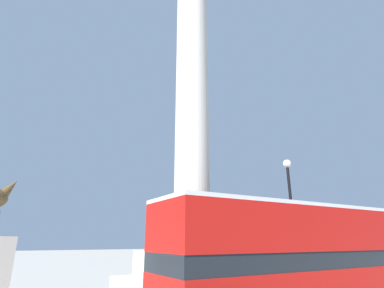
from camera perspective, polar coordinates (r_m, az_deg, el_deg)
monument_column at (r=16.42m, az=0.00°, el=0.53°), size 6.12×6.12×26.25m
bus_b at (r=11.73m, az=18.79°, el=-20.15°), size 10.14×2.96×4.16m
street_lamp at (r=15.64m, az=18.69°, el=-14.18°), size 0.40×0.40×6.90m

